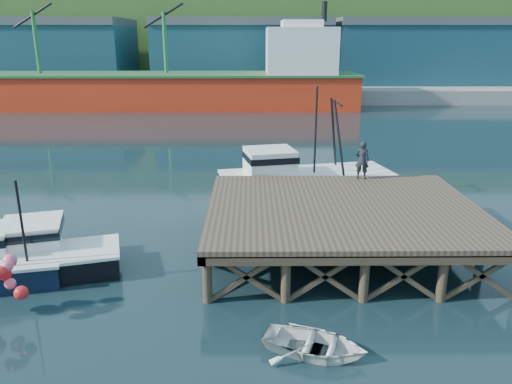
{
  "coord_description": "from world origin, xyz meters",
  "views": [
    {
      "loc": [
        1.41,
        -20.99,
        9.29
      ],
      "look_at": [
        1.63,
        2.0,
        2.14
      ],
      "focal_mm": 35.0,
      "sensor_mm": 36.0,
      "label": 1
    }
  ],
  "objects_px": {
    "dinghy": "(315,344)",
    "dockworker": "(362,160)",
    "trawler": "(303,178)",
    "boat_black": "(31,257)"
  },
  "relations": [
    {
      "from": "dinghy",
      "to": "dockworker",
      "type": "xyz_separation_m",
      "value": [
        3.89,
        12.26,
        2.8
      ]
    },
    {
      "from": "trawler",
      "to": "dockworker",
      "type": "height_order",
      "value": "trawler"
    },
    {
      "from": "boat_black",
      "to": "dinghy",
      "type": "bearing_deg",
      "value": -42.18
    },
    {
      "from": "boat_black",
      "to": "dockworker",
      "type": "relative_size",
      "value": 3.65
    },
    {
      "from": "trawler",
      "to": "boat_black",
      "type": "bearing_deg",
      "value": -153.51
    },
    {
      "from": "dinghy",
      "to": "trawler",
      "type": "bearing_deg",
      "value": 16.26
    },
    {
      "from": "boat_black",
      "to": "dinghy",
      "type": "height_order",
      "value": "boat_black"
    },
    {
      "from": "boat_black",
      "to": "dockworker",
      "type": "xyz_separation_m",
      "value": [
        14.75,
        6.79,
        2.35
      ]
    },
    {
      "from": "dockworker",
      "to": "boat_black",
      "type": "bearing_deg",
      "value": 42.06
    },
    {
      "from": "dinghy",
      "to": "dockworker",
      "type": "distance_m",
      "value": 13.17
    }
  ]
}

